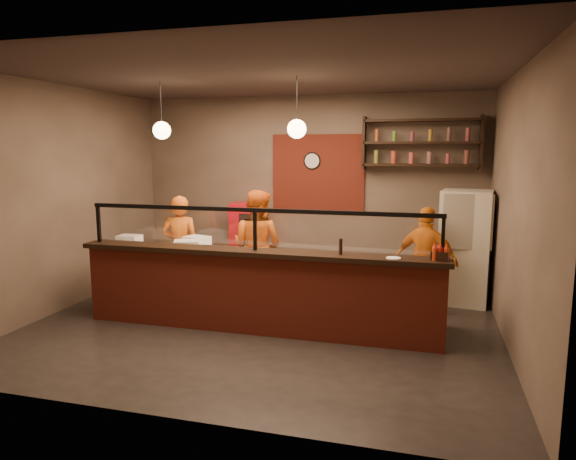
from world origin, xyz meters
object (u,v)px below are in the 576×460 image
(cook_right, at_px, (426,260))
(pizza_dough, at_px, (326,257))
(cook_left, at_px, (181,248))
(condiment_caddy, at_px, (440,255))
(cook_mid, at_px, (257,246))
(wall_clock, at_px, (312,161))
(red_cooler, at_px, (248,242))
(fridge, at_px, (465,247))
(pepper_mill, at_px, (341,247))

(cook_right, height_order, pizza_dough, cook_right)
(cook_left, height_order, condiment_caddy, cook_left)
(pizza_dough, bearing_deg, cook_mid, 147.31)
(wall_clock, relative_size, red_cooler, 0.22)
(wall_clock, xyz_separation_m, cook_mid, (-0.51, -1.47, -1.25))
(cook_left, xyz_separation_m, fridge, (4.18, 0.94, 0.05))
(cook_right, bearing_deg, pepper_mill, 71.86)
(cook_mid, height_order, pizza_dough, cook_mid)
(cook_right, relative_size, pizza_dough, 2.89)
(cook_right, relative_size, condiment_caddy, 7.95)
(red_cooler, relative_size, condiment_caddy, 7.24)
(wall_clock, height_order, fridge, wall_clock)
(fridge, height_order, pizza_dough, fridge)
(fridge, bearing_deg, condiment_caddy, -93.22)
(cook_mid, distance_m, fridge, 3.10)
(wall_clock, height_order, condiment_caddy, wall_clock)
(wall_clock, relative_size, cook_left, 0.19)
(cook_left, xyz_separation_m, cook_mid, (1.17, 0.19, 0.05))
(cook_right, height_order, red_cooler, cook_right)
(pizza_dough, height_order, pepper_mill, pepper_mill)
(cook_left, bearing_deg, cook_mid, 178.74)
(fridge, bearing_deg, wall_clock, 171.82)
(pepper_mill, bearing_deg, cook_mid, 139.20)
(fridge, distance_m, red_cooler, 3.60)
(fridge, bearing_deg, pizza_dough, -131.97)
(cook_right, xyz_separation_m, pepper_mill, (-0.99, -1.37, 0.40))
(cook_mid, relative_size, cook_right, 1.13)
(cook_left, relative_size, condiment_caddy, 8.48)
(pepper_mill, bearing_deg, cook_right, 54.36)
(cook_mid, relative_size, condiment_caddy, 8.99)
(pepper_mill, bearing_deg, wall_clock, 109.35)
(cook_left, height_order, cook_mid, cook_mid)
(cook_right, bearing_deg, fridge, -112.71)
(cook_mid, distance_m, pizza_dough, 1.43)
(cook_left, height_order, red_cooler, cook_left)
(red_cooler, distance_m, pepper_mill, 3.21)
(cook_right, relative_size, red_cooler, 1.10)
(cook_mid, bearing_deg, red_cooler, -50.14)
(cook_mid, bearing_deg, cook_right, -163.53)
(red_cooler, bearing_deg, wall_clock, 5.99)
(wall_clock, xyz_separation_m, condiment_caddy, (2.10, -2.75, -0.99))
(cook_right, relative_size, fridge, 0.89)
(wall_clock, xyz_separation_m, cook_left, (-1.68, -1.66, -1.30))
(condiment_caddy, height_order, pepper_mill, pepper_mill)
(red_cooler, bearing_deg, cook_left, -124.51)
(condiment_caddy, bearing_deg, pizza_dough, 160.14)
(wall_clock, height_order, red_cooler, wall_clock)
(wall_clock, distance_m, cook_right, 2.74)
(cook_right, height_order, condiment_caddy, cook_right)
(cook_left, distance_m, pepper_mill, 2.88)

